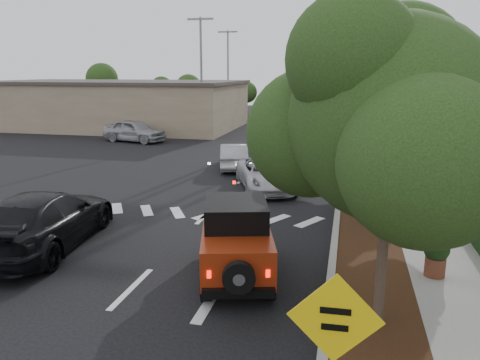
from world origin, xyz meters
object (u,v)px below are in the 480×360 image
(red_jeep, at_px, (236,238))
(speed_hump_sign, at_px, (334,341))
(black_suv_oncoming, at_px, (44,220))
(silver_suv_ahead, at_px, (266,174))

(red_jeep, relative_size, speed_hump_sign, 1.53)
(black_suv_oncoming, relative_size, speed_hump_sign, 2.28)
(red_jeep, distance_m, black_suv_oncoming, 5.91)
(silver_suv_ahead, height_order, speed_hump_sign, speed_hump_sign)
(red_jeep, distance_m, speed_hump_sign, 5.99)
(red_jeep, bearing_deg, speed_hump_sign, -79.64)
(speed_hump_sign, bearing_deg, black_suv_oncoming, 143.05)
(red_jeep, xyz_separation_m, black_suv_oncoming, (-5.88, 0.58, -0.13))
(silver_suv_ahead, bearing_deg, red_jeep, -105.74)
(silver_suv_ahead, relative_size, black_suv_oncoming, 0.81)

